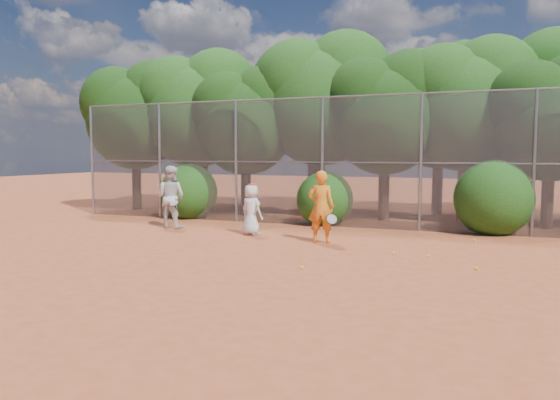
% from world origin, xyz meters
% --- Properties ---
extents(ground, '(80.00, 80.00, 0.00)m').
position_xyz_m(ground, '(0.00, 0.00, 0.00)').
color(ground, '#A74725').
rests_on(ground, ground).
extents(fence_back, '(20.05, 0.09, 4.03)m').
position_xyz_m(fence_back, '(-0.12, 6.00, 2.05)').
color(fence_back, gray).
rests_on(fence_back, ground).
extents(tree_0, '(4.38, 3.81, 6.00)m').
position_xyz_m(tree_0, '(-9.44, 8.04, 3.93)').
color(tree_0, black).
rests_on(tree_0, ground).
extents(tree_1, '(4.64, 4.03, 6.35)m').
position_xyz_m(tree_1, '(-6.94, 8.54, 4.16)').
color(tree_1, black).
rests_on(tree_1, ground).
extents(tree_2, '(3.99, 3.47, 5.47)m').
position_xyz_m(tree_2, '(-4.45, 7.83, 3.58)').
color(tree_2, black).
rests_on(tree_2, ground).
extents(tree_3, '(4.89, 4.26, 6.70)m').
position_xyz_m(tree_3, '(-1.94, 8.84, 4.40)').
color(tree_3, black).
rests_on(tree_3, ground).
extents(tree_4, '(4.19, 3.64, 5.73)m').
position_xyz_m(tree_4, '(0.55, 8.24, 3.76)').
color(tree_4, black).
rests_on(tree_4, ground).
extents(tree_5, '(4.51, 3.92, 6.17)m').
position_xyz_m(tree_5, '(3.06, 9.04, 4.05)').
color(tree_5, black).
rests_on(tree_5, ground).
extents(tree_6, '(3.86, 3.36, 5.29)m').
position_xyz_m(tree_6, '(5.55, 8.03, 3.47)').
color(tree_6, black).
rests_on(tree_6, ground).
extents(tree_9, '(4.83, 4.20, 6.62)m').
position_xyz_m(tree_9, '(-7.94, 10.84, 4.34)').
color(tree_9, black).
rests_on(tree_9, ground).
extents(tree_10, '(5.15, 4.48, 7.06)m').
position_xyz_m(tree_10, '(-2.93, 11.05, 4.63)').
color(tree_10, black).
rests_on(tree_10, ground).
extents(tree_11, '(4.64, 4.03, 6.35)m').
position_xyz_m(tree_11, '(2.06, 10.64, 4.16)').
color(tree_11, black).
rests_on(tree_11, ground).
extents(bush_0, '(2.00, 2.00, 2.00)m').
position_xyz_m(bush_0, '(-6.00, 6.30, 1.00)').
color(bush_0, '#174210').
rests_on(bush_0, ground).
extents(bush_1, '(1.80, 1.80, 1.80)m').
position_xyz_m(bush_1, '(-1.00, 6.30, 0.90)').
color(bush_1, '#174210').
rests_on(bush_1, ground).
extents(bush_2, '(2.20, 2.20, 2.20)m').
position_xyz_m(bush_2, '(4.00, 6.30, 1.10)').
color(bush_2, '#174210').
rests_on(bush_2, ground).
extents(player_yellow, '(0.89, 0.62, 1.85)m').
position_xyz_m(player_yellow, '(-0.04, 2.92, 0.92)').
color(player_yellow, orange).
rests_on(player_yellow, ground).
extents(player_teen, '(0.81, 0.65, 1.45)m').
position_xyz_m(player_teen, '(-2.24, 3.44, 0.72)').
color(player_teen, silver).
rests_on(player_teen, ground).
extents(player_white, '(0.94, 0.81, 1.90)m').
position_xyz_m(player_white, '(-5.16, 3.87, 0.95)').
color(player_white, silver).
rests_on(player_white, ground).
extents(ball_0, '(0.07, 0.07, 0.07)m').
position_xyz_m(ball_0, '(1.97, 1.98, 0.03)').
color(ball_0, yellow).
rests_on(ball_0, ground).
extents(ball_1, '(0.07, 0.07, 0.07)m').
position_xyz_m(ball_1, '(2.75, 1.92, 0.03)').
color(ball_1, yellow).
rests_on(ball_1, ground).
extents(ball_2, '(0.07, 0.07, 0.07)m').
position_xyz_m(ball_2, '(3.78, 0.96, 0.03)').
color(ball_2, yellow).
rests_on(ball_2, ground).
extents(ball_3, '(0.07, 0.07, 0.07)m').
position_xyz_m(ball_3, '(0.58, -0.25, 0.03)').
color(ball_3, yellow).
rests_on(ball_3, ground).
extents(ball_4, '(0.07, 0.07, 0.07)m').
position_xyz_m(ball_4, '(3.59, 4.62, 0.03)').
color(ball_4, yellow).
rests_on(ball_4, ground).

